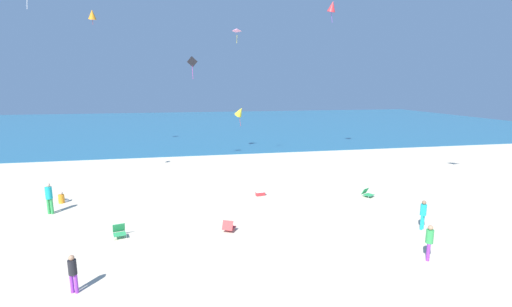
{
  "coord_description": "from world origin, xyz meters",
  "views": [
    {
      "loc": [
        -3.53,
        -9.11,
        6.92
      ],
      "look_at": [
        0.0,
        7.99,
        3.57
      ],
      "focal_mm": 24.93,
      "sensor_mm": 36.0,
      "label": 1
    }
  ],
  "objects": [
    {
      "name": "ground_plane",
      "position": [
        0.0,
        10.0,
        0.0
      ],
      "size": [
        120.0,
        120.0,
        0.0
      ],
      "primitive_type": "plane",
      "color": "beige"
    },
    {
      "name": "ocean_water",
      "position": [
        0.0,
        56.19,
        0.03
      ],
      "size": [
        120.0,
        60.0,
        0.05
      ],
      "primitive_type": "cube",
      "color": "#236084",
      "rests_on": "ground_plane"
    },
    {
      "name": "beach_chair_far_left",
      "position": [
        -1.56,
        6.92,
        0.26
      ],
      "size": [
        0.76,
        0.81,
        0.59
      ],
      "rotation": [
        0.0,
        0.0,
        1.08
      ],
      "color": "#D13D3D",
      "rests_on": "ground_plane"
    },
    {
      "name": "beach_chair_far_right",
      "position": [
        7.71,
        10.58,
        0.24
      ],
      "size": [
        0.81,
        0.83,
        0.53
      ],
      "rotation": [
        0.0,
        0.0,
        5.25
      ],
      "color": "#2D9956",
      "rests_on": "ground_plane"
    },
    {
      "name": "beach_chair_near_camera",
      "position": [
        -6.61,
        7.3,
        0.3
      ],
      "size": [
        0.67,
        0.72,
        0.63
      ],
      "rotation": [
        0.0,
        0.0,
        4.96
      ],
      "color": "#2D9956",
      "rests_on": "ground_plane"
    },
    {
      "name": "cooler_box",
      "position": [
        1.15,
        12.21,
        0.14
      ],
      "size": [
        0.61,
        0.41,
        0.27
      ],
      "rotation": [
        0.0,
        0.0,
        3.29
      ],
      "color": "red",
      "rests_on": "ground_plane"
    },
    {
      "name": "person_0",
      "position": [
        5.94,
        2.48,
        0.85
      ],
      "size": [
        0.41,
        0.41,
        1.48
      ],
      "rotation": [
        0.0,
        0.0,
        2.53
      ],
      "color": "purple",
      "rests_on": "ground_plane"
    },
    {
      "name": "person_1",
      "position": [
        7.74,
        5.29,
        0.85
      ],
      "size": [
        0.4,
        0.4,
        1.47
      ],
      "rotation": [
        0.0,
        0.0,
        2.15
      ],
      "color": "#19ADB2",
      "rests_on": "ground_plane"
    },
    {
      "name": "person_2",
      "position": [
        -7.35,
        2.86,
        0.79
      ],
      "size": [
        0.34,
        0.34,
        1.37
      ],
      "rotation": [
        0.0,
        0.0,
        1.27
      ],
      "color": "purple",
      "rests_on": "ground_plane"
    },
    {
      "name": "person_4",
      "position": [
        -10.82,
        11.3,
        1.01
      ],
      "size": [
        0.44,
        0.44,
        1.75
      ],
      "rotation": [
        0.0,
        0.0,
        1.23
      ],
      "color": "green",
      "rests_on": "ground_plane"
    },
    {
      "name": "person_5",
      "position": [
        -10.81,
        13.2,
        0.26
      ],
      "size": [
        0.56,
        0.64,
        0.72
      ],
      "rotation": [
        0.0,
        0.0,
        1.01
      ],
      "color": "orange",
      "rests_on": "ground_plane"
    },
    {
      "name": "kite_pink",
      "position": [
        1.23,
        22.04,
        11.55
      ],
      "size": [
        0.69,
        0.57,
        1.28
      ],
      "rotation": [
        0.0,
        0.0,
        3.26
      ],
      "color": "pink"
    },
    {
      "name": "kite_orange",
      "position": [
        -11.91,
        30.39,
        13.83
      ],
      "size": [
        0.99,
        1.13,
        1.51
      ],
      "rotation": [
        0.0,
        0.0,
        3.43
      ],
      "color": "orange"
    },
    {
      "name": "kite_black",
      "position": [
        -2.58,
        21.63,
        8.82
      ],
      "size": [
        0.87,
        0.32,
        1.87
      ],
      "rotation": [
        0.0,
        0.0,
        2.62
      ],
      "color": "black"
    },
    {
      "name": "kite_red",
      "position": [
        10.38,
        23.49,
        14.1
      ],
      "size": [
        1.12,
        1.2,
        1.98
      ],
      "rotation": [
        0.0,
        0.0,
        3.64
      ],
      "color": "red"
    },
    {
      "name": "kite_yellow",
      "position": [
        2.66,
        29.62,
        4.12
      ],
      "size": [
        1.42,
        1.47,
        2.24
      ],
      "rotation": [
        0.0,
        0.0,
        3.85
      ],
      "color": "yellow"
    }
  ]
}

